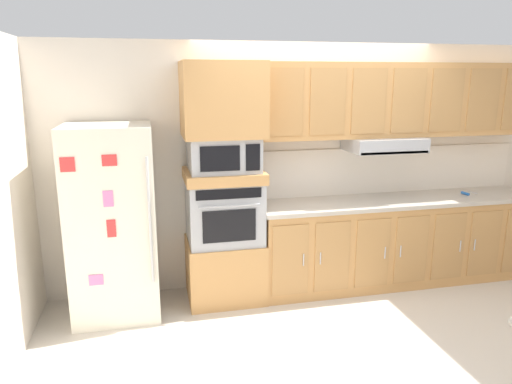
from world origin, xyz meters
The scene contains 13 objects.
ground_plane centered at (0.00, 0.00, 0.00)m, with size 9.60×9.60×0.00m, color beige.
back_kitchen_wall centered at (0.00, 1.11, 1.25)m, with size 6.20×0.12×2.50m, color silver.
refrigerator centered at (-2.03, 0.68, 0.88)m, with size 0.76×0.73×1.76m.
oven_base_cabinet centered at (-1.00, 0.75, 0.30)m, with size 0.74×0.62×0.60m, color tan.
built_in_oven centered at (-1.00, 0.75, 0.90)m, with size 0.70×0.62×0.60m.
appliance_mid_shelf centered at (-1.00, 0.75, 1.25)m, with size 0.74×0.62×0.10m, color tan.
microwave centered at (-1.00, 0.75, 1.46)m, with size 0.64×0.54×0.32m.
appliance_upper_cabinet centered at (-1.00, 0.75, 1.96)m, with size 0.74×0.62×0.68m, color tan.
lower_cabinet_run centered at (0.86, 0.75, 0.44)m, with size 2.98×0.63×0.88m.
countertop_slab centered at (0.86, 0.75, 0.90)m, with size 3.02×0.64×0.04m, color #BCB2A3.
backsplash_panel centered at (0.86, 1.04, 1.17)m, with size 3.02×0.02×0.50m, color white.
upper_cabinet_with_hood centered at (0.85, 0.87, 1.90)m, with size 2.98×0.48×0.88m.
screwdriver centered at (1.65, 0.74, 0.93)m, with size 0.14×0.13×0.03m.
Camera 1 is at (-1.68, -3.62, 2.16)m, focal length 33.33 mm.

